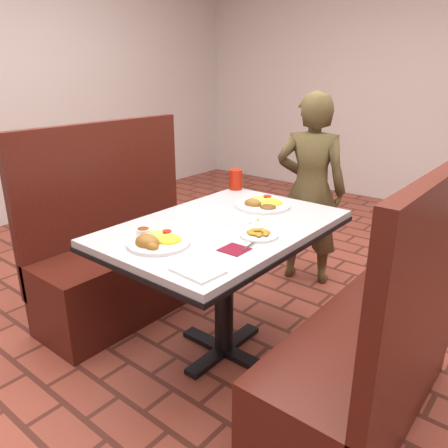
{
  "coord_description": "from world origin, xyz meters",
  "views": [
    {
      "loc": [
        1.28,
        -1.57,
        1.48
      ],
      "look_at": [
        0.0,
        0.0,
        0.75
      ],
      "focal_mm": 35.0,
      "sensor_mm": 36.0,
      "label": 1
    }
  ],
  "objects_px": {
    "dining_table": "(224,242)",
    "plantain_plate": "(259,234)",
    "booth_bench_left": "(127,259)",
    "near_dinner_plate": "(157,238)",
    "far_dinner_plate": "(264,202)",
    "booth_bench_right": "(372,359)",
    "diner_person": "(310,190)",
    "red_tumbler": "(236,179)"
  },
  "relations": [
    {
      "from": "booth_bench_left",
      "to": "plantain_plate",
      "type": "height_order",
      "value": "booth_bench_left"
    },
    {
      "from": "near_dinner_plate",
      "to": "red_tumbler",
      "type": "distance_m",
      "value": 1.0
    },
    {
      "from": "diner_person",
      "to": "red_tumbler",
      "type": "height_order",
      "value": "diner_person"
    },
    {
      "from": "booth_bench_left",
      "to": "near_dinner_plate",
      "type": "distance_m",
      "value": 0.95
    },
    {
      "from": "booth_bench_right",
      "to": "near_dinner_plate",
      "type": "bearing_deg",
      "value": -155.49
    },
    {
      "from": "booth_bench_left",
      "to": "diner_person",
      "type": "relative_size",
      "value": 0.89
    },
    {
      "from": "dining_table",
      "to": "far_dinner_plate",
      "type": "bearing_deg",
      "value": 91.82
    },
    {
      "from": "diner_person",
      "to": "far_dinner_plate",
      "type": "relative_size",
      "value": 4.49
    },
    {
      "from": "booth_bench_left",
      "to": "far_dinner_plate",
      "type": "height_order",
      "value": "booth_bench_left"
    },
    {
      "from": "booth_bench_right",
      "to": "far_dinner_plate",
      "type": "xyz_separation_m",
      "value": [
        -0.81,
        0.36,
        0.45
      ]
    },
    {
      "from": "near_dinner_plate",
      "to": "far_dinner_plate",
      "type": "height_order",
      "value": "near_dinner_plate"
    },
    {
      "from": "near_dinner_plate",
      "to": "far_dinner_plate",
      "type": "xyz_separation_m",
      "value": [
        0.05,
        0.75,
        -0.0
      ]
    },
    {
      "from": "booth_bench_right",
      "to": "near_dinner_plate",
      "type": "distance_m",
      "value": 1.04
    },
    {
      "from": "dining_table",
      "to": "plantain_plate",
      "type": "relative_size",
      "value": 6.88
    },
    {
      "from": "dining_table",
      "to": "near_dinner_plate",
      "type": "distance_m",
      "value": 0.41
    },
    {
      "from": "far_dinner_plate",
      "to": "plantain_plate",
      "type": "distance_m",
      "value": 0.46
    },
    {
      "from": "diner_person",
      "to": "plantain_plate",
      "type": "height_order",
      "value": "diner_person"
    },
    {
      "from": "booth_bench_left",
      "to": "near_dinner_plate",
      "type": "height_order",
      "value": "booth_bench_left"
    },
    {
      "from": "diner_person",
      "to": "far_dinner_plate",
      "type": "bearing_deg",
      "value": 79.28
    },
    {
      "from": "booth_bench_left",
      "to": "red_tumbler",
      "type": "xyz_separation_m",
      "value": [
        0.44,
        0.56,
        0.48
      ]
    },
    {
      "from": "near_dinner_plate",
      "to": "diner_person",
      "type": "bearing_deg",
      "value": 92.05
    },
    {
      "from": "booth_bench_left",
      "to": "near_dinner_plate",
      "type": "relative_size",
      "value": 4.39
    },
    {
      "from": "booth_bench_left",
      "to": "booth_bench_right",
      "type": "height_order",
      "value": "same"
    },
    {
      "from": "booth_bench_right",
      "to": "plantain_plate",
      "type": "bearing_deg",
      "value": -177.19
    },
    {
      "from": "booth_bench_left",
      "to": "plantain_plate",
      "type": "bearing_deg",
      "value": -1.55
    },
    {
      "from": "near_dinner_plate",
      "to": "far_dinner_plate",
      "type": "distance_m",
      "value": 0.75
    },
    {
      "from": "booth_bench_right",
      "to": "far_dinner_plate",
      "type": "bearing_deg",
      "value": 155.9
    },
    {
      "from": "far_dinner_plate",
      "to": "near_dinner_plate",
      "type": "bearing_deg",
      "value": -93.54
    },
    {
      "from": "booth_bench_right",
      "to": "plantain_plate",
      "type": "relative_size",
      "value": 6.81
    },
    {
      "from": "near_dinner_plate",
      "to": "plantain_plate",
      "type": "distance_m",
      "value": 0.46
    },
    {
      "from": "far_dinner_plate",
      "to": "red_tumbler",
      "type": "xyz_separation_m",
      "value": [
        -0.35,
        0.2,
        0.04
      ]
    },
    {
      "from": "booth_bench_left",
      "to": "booth_bench_right",
      "type": "xyz_separation_m",
      "value": [
        1.6,
        0.0,
        0.0
      ]
    },
    {
      "from": "booth_bench_right",
      "to": "plantain_plate",
      "type": "height_order",
      "value": "booth_bench_right"
    },
    {
      "from": "dining_table",
      "to": "diner_person",
      "type": "xyz_separation_m",
      "value": [
        -0.11,
        1.09,
        0.02
      ]
    },
    {
      "from": "far_dinner_plate",
      "to": "plantain_plate",
      "type": "xyz_separation_m",
      "value": [
        0.24,
        -0.39,
        -0.02
      ]
    },
    {
      "from": "dining_table",
      "to": "booth_bench_left",
      "type": "xyz_separation_m",
      "value": [
        -0.8,
        0.0,
        -0.32
      ]
    },
    {
      "from": "red_tumbler",
      "to": "dining_table",
      "type": "bearing_deg",
      "value": -57.19
    },
    {
      "from": "diner_person",
      "to": "booth_bench_right",
      "type": "bearing_deg",
      "value": 111.33
    },
    {
      "from": "diner_person",
      "to": "plantain_plate",
      "type": "xyz_separation_m",
      "value": [
        0.34,
        -1.12,
        0.09
      ]
    },
    {
      "from": "booth_bench_left",
      "to": "plantain_plate",
      "type": "distance_m",
      "value": 1.12
    },
    {
      "from": "booth_bench_left",
      "to": "far_dinner_plate",
      "type": "relative_size",
      "value": 4.01
    },
    {
      "from": "red_tumbler",
      "to": "booth_bench_left",
      "type": "bearing_deg",
      "value": -128.13
    }
  ]
}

